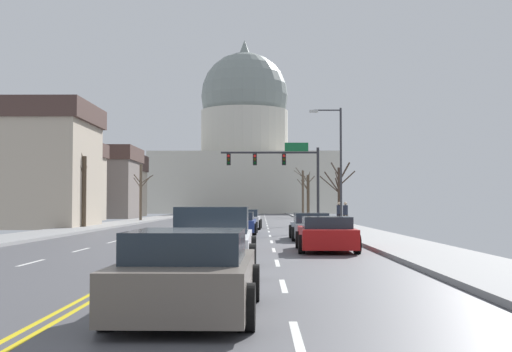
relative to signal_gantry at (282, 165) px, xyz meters
The scene contains 26 objects.
ground 16.69m from the signal_gantry, 107.18° to the right, with size 20.00×180.00×0.20m.
signal_gantry is the anchor object (origin of this frame).
street_lamp_right 10.81m from the signal_gantry, 72.75° to the right, with size 2.10×0.24×7.75m.
capitol_building 66.18m from the signal_gantry, 94.12° to the left, with size 31.95×20.08×31.34m.
sedan_near_00 6.36m from the signal_gantry, 126.05° to the right, with size 2.11×4.52×1.18m.
sedan_near_01 10.57m from the signal_gantry, 106.01° to the right, with size 2.08×4.34×1.30m.
sedan_near_02 17.20m from the signal_gantry, 99.96° to the right, with size 2.00×4.56×1.22m.
sedan_near_03 22.40m from the signal_gantry, 88.34° to the right, with size 1.93×4.57×1.24m.
sedan_near_04 29.76m from the signal_gantry, 88.78° to the right, with size 2.15×4.41×1.22m.
pickup_truck_near_05 36.73m from the signal_gantry, 94.62° to the right, with size 2.28×5.77×1.60m.
sedan_near_06 43.21m from the signal_gantry, 93.70° to the right, with size 2.15×4.34×1.29m.
sedan_oncoming_00 9.13m from the signal_gantry, 141.99° to the left, with size 2.02×4.25×1.14m.
sedan_oncoming_01 19.96m from the signal_gantry, 109.76° to the left, with size 2.14×4.40×1.22m.
sedan_oncoming_02 33.86m from the signal_gantry, 107.48° to the left, with size 1.97×4.61×1.23m.
sedan_oncoming_03 43.08m from the signal_gantry, 103.06° to the left, with size 2.09×4.31×1.24m.
flank_building_00 31.00m from the signal_gantry, 133.24° to the left, with size 10.69×8.73×8.12m.
flank_building_01 39.16m from the signal_gantry, 123.55° to the left, with size 9.13×8.90×8.04m.
flank_building_02 25.06m from the signal_gantry, 156.02° to the left, with size 11.25×8.47×7.62m.
bare_tree_00 7.04m from the signal_gantry, 53.50° to the right, with size 2.65×2.33×4.52m.
bare_tree_01 16.35m from the signal_gantry, 146.94° to the right, with size 1.06×2.29×5.51m.
bare_tree_02 26.07m from the signal_gantry, 81.39° to the left, with size 1.76×2.25×5.37m.
bare_tree_03 15.42m from the signal_gantry, 147.27° to the left, with size 1.97×1.76×5.20m.
bare_tree_04 32.52m from the signal_gantry, 83.52° to the left, with size 2.20×2.59×6.15m.
pedestrian_00 10.06m from the signal_gantry, 64.81° to the right, with size 0.35×0.34×1.65m.
pedestrian_01 8.69m from the signal_gantry, 61.56° to the right, with size 0.35×0.34×1.65m.
bicycle_parked 14.47m from the signal_gantry, 75.66° to the right, with size 0.12×1.77×0.85m.
Camera 1 is at (3.05, -37.71, 1.69)m, focal length 46.40 mm.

